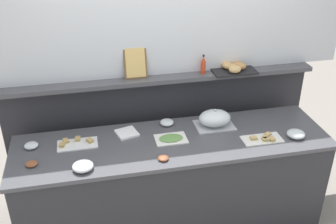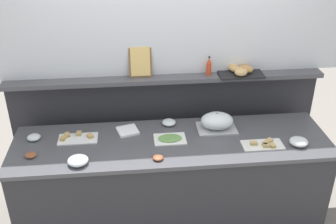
# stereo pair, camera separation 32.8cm
# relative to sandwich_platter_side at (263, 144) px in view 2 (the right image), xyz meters

# --- Properties ---
(ground_plane) EXTENTS (12.00, 12.00, 0.00)m
(ground_plane) POSITION_rel_sandwich_platter_side_xyz_m (-0.74, 0.75, -0.91)
(ground_plane) COLOR gray
(buffet_counter) EXTENTS (2.65, 0.74, 0.90)m
(buffet_counter) POSITION_rel_sandwich_platter_side_xyz_m (-0.74, 0.15, -0.46)
(buffet_counter) COLOR #2D2D33
(buffet_counter) RESTS_ON ground_plane
(back_ledge_unit) EXTENTS (2.86, 0.22, 1.28)m
(back_ledge_unit) POSITION_rel_sandwich_platter_side_xyz_m (-0.74, 0.69, -0.24)
(back_ledge_unit) COLOR #2D2D33
(back_ledge_unit) RESTS_ON ground_plane
(sandwich_platter_side) EXTENTS (0.34, 0.16, 0.04)m
(sandwich_platter_side) POSITION_rel_sandwich_platter_side_xyz_m (0.00, 0.00, 0.00)
(sandwich_platter_side) COLOR white
(sandwich_platter_side) RESTS_ON buffet_counter
(sandwich_platter_rear) EXTENTS (0.33, 0.17, 0.04)m
(sandwich_platter_rear) POSITION_rel_sandwich_platter_side_xyz_m (-1.53, 0.26, -0.00)
(sandwich_platter_rear) COLOR white
(sandwich_platter_rear) RESTS_ON buffet_counter
(cold_cuts_platter) EXTENTS (0.27, 0.19, 0.02)m
(cold_cuts_platter) POSITION_rel_sandwich_platter_side_xyz_m (-0.75, 0.17, -0.00)
(cold_cuts_platter) COLOR white
(cold_cuts_platter) RESTS_ON buffet_counter
(serving_cloche) EXTENTS (0.34, 0.24, 0.17)m
(serving_cloche) POSITION_rel_sandwich_platter_side_xyz_m (-0.33, 0.30, 0.06)
(serving_cloche) COLOR #B7BABF
(serving_cloche) RESTS_ON buffet_counter
(glass_bowl_large) EXTENTS (0.16, 0.16, 0.06)m
(glass_bowl_large) POSITION_rel_sandwich_platter_side_xyz_m (-1.49, -0.10, 0.02)
(glass_bowl_large) COLOR silver
(glass_bowl_large) RESTS_ON buffet_counter
(glass_bowl_medium) EXTENTS (0.15, 0.15, 0.06)m
(glass_bowl_medium) POSITION_rel_sandwich_platter_side_xyz_m (0.29, -0.02, 0.02)
(glass_bowl_medium) COLOR silver
(glass_bowl_medium) RESTS_ON buffet_counter
(glass_bowl_small) EXTENTS (0.12, 0.12, 0.05)m
(glass_bowl_small) POSITION_rel_sandwich_platter_side_xyz_m (-0.73, 0.41, 0.01)
(glass_bowl_small) COLOR silver
(glass_bowl_small) RESTS_ON buffet_counter
(glass_bowl_extra) EXTENTS (0.11, 0.11, 0.04)m
(glass_bowl_extra) POSITION_rel_sandwich_platter_side_xyz_m (-1.89, 0.29, 0.01)
(glass_bowl_extra) COLOR silver
(glass_bowl_extra) RESTS_ON buffet_counter
(condiment_bowl_teal) EXTENTS (0.09, 0.09, 0.03)m
(condiment_bowl_teal) POSITION_rel_sandwich_platter_side_xyz_m (-1.87, 0.03, 0.00)
(condiment_bowl_teal) COLOR brown
(condiment_bowl_teal) RESTS_ON buffet_counter
(condiment_bowl_red) EXTENTS (0.08, 0.08, 0.03)m
(condiment_bowl_red) POSITION_rel_sandwich_platter_side_xyz_m (-0.87, -0.10, 0.00)
(condiment_bowl_red) COLOR brown
(condiment_bowl_red) RESTS_ON buffet_counter
(napkin_stack) EXTENTS (0.21, 0.21, 0.02)m
(napkin_stack) POSITION_rel_sandwich_platter_side_xyz_m (-1.10, 0.33, -0.00)
(napkin_stack) COLOR white
(napkin_stack) RESTS_ON buffet_counter
(hot_sauce_bottle) EXTENTS (0.04, 0.04, 0.18)m
(hot_sauce_bottle) POSITION_rel_sandwich_platter_side_xyz_m (-0.36, 0.62, 0.44)
(hot_sauce_bottle) COLOR red
(hot_sauce_bottle) RESTS_ON back_ledge_unit
(bread_basket) EXTENTS (0.40, 0.26, 0.08)m
(bread_basket) POSITION_rel_sandwich_platter_side_xyz_m (-0.07, 0.61, 0.40)
(bread_basket) COLOR black
(bread_basket) RESTS_ON back_ledge_unit
(framed_picture) EXTENTS (0.20, 0.07, 0.28)m
(framed_picture) POSITION_rel_sandwich_platter_side_xyz_m (-0.96, 0.65, 0.51)
(framed_picture) COLOR brown
(framed_picture) RESTS_ON back_ledge_unit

